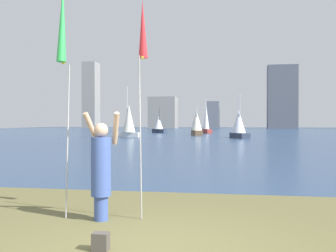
{
  "coord_description": "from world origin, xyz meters",
  "views": [
    {
      "loc": [
        1.06,
        -4.68,
        1.66
      ],
      "look_at": [
        -1.41,
        10.54,
        1.49
      ],
      "focal_mm": 40.65,
      "sensor_mm": 36.0,
      "label": 1
    }
  ],
  "objects": [
    {
      "name": "sailboat_6",
      "position": [
        -9.9,
        35.79,
        1.79
      ],
      "size": [
        2.84,
        1.52,
        5.56
      ],
      "color": "silver",
      "rests_on": "ground"
    },
    {
      "name": "skyline_tower_2",
      "position": [
        -3.32,
        99.39,
        3.58
      ],
      "size": [
        3.19,
        6.82,
        7.16
      ],
      "color": "slate",
      "rests_on": "ground"
    },
    {
      "name": "skyline_tower_3",
      "position": [
        14.38,
        96.06,
        8.1
      ],
      "size": [
        7.46,
        3.19,
        16.2
      ],
      "color": "#565B66",
      "rests_on": "ground"
    },
    {
      "name": "skyline_tower_0",
      "position": [
        -37.16,
        96.59,
        9.11
      ],
      "size": [
        3.75,
        4.54,
        18.22
      ],
      "color": "gray",
      "rests_on": "ground"
    },
    {
      "name": "person",
      "position": [
        -1.07,
        1.44,
        0.9
      ],
      "size": [
        0.67,
        0.5,
        1.83
      ],
      "rotation": [
        0.0,
        0.0,
        -0.25
      ],
      "color": "#3F59A5",
      "rests_on": "ground"
    },
    {
      "name": "sailboat_1",
      "position": [
        2.0,
        35.04,
        1.38
      ],
      "size": [
        2.09,
        3.02,
        4.58
      ],
      "color": "#333D51",
      "rests_on": "ground"
    },
    {
      "name": "kite_flag_right",
      "position": [
        -0.42,
        1.73,
        3.15
      ],
      "size": [
        0.16,
        0.39,
        3.76
      ],
      "color": "#B2B2B7",
      "rests_on": "ground"
    },
    {
      "name": "sailboat_4",
      "position": [
        -9.61,
        52.22,
        1.27
      ],
      "size": [
        2.6,
        2.34,
        3.91
      ],
      "color": "#333D51",
      "rests_on": "ground"
    },
    {
      "name": "skyline_tower_1",
      "position": [
        -16.63,
        96.07,
        4.17
      ],
      "size": [
        7.23,
        6.08,
        8.34
      ],
      "color": "gray",
      "rests_on": "ground"
    },
    {
      "name": "ground",
      "position": [
        0.0,
        50.95,
        -0.06
      ],
      "size": [
        120.0,
        138.0,
        0.12
      ],
      "color": "brown"
    },
    {
      "name": "sailboat_3",
      "position": [
        -2.38,
        51.21,
        1.81
      ],
      "size": [
        2.03,
        2.01,
        5.2
      ],
      "color": "maroon",
      "rests_on": "ground"
    },
    {
      "name": "bag",
      "position": [
        -0.58,
        -0.01,
        0.11
      ],
      "size": [
        0.21,
        0.16,
        0.23
      ],
      "color": "#4C4742",
      "rests_on": "ground"
    },
    {
      "name": "kite_flag_left",
      "position": [
        -1.72,
        1.36,
        3.26
      ],
      "size": [
        0.16,
        0.42,
        4.03
      ],
      "color": "#B2B2B7",
      "rests_on": "ground"
    },
    {
      "name": "sailboat_2",
      "position": [
        -3.05,
        42.94,
        1.48
      ],
      "size": [
        1.81,
        3.03,
        3.77
      ],
      "color": "brown",
      "rests_on": "ground"
    }
  ]
}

